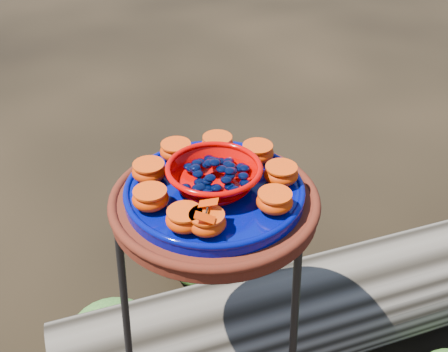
# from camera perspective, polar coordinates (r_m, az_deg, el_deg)

# --- Properties ---
(plant_stand) EXTENTS (0.44, 0.44, 0.70)m
(plant_stand) POSITION_cam_1_polar(r_m,az_deg,el_deg) (1.36, -0.82, -15.21)
(plant_stand) COLOR black
(plant_stand) RESTS_ON ground
(terracotta_saucer) EXTENTS (0.41, 0.41, 0.03)m
(terracotta_saucer) POSITION_cam_1_polar(r_m,az_deg,el_deg) (1.11, -0.97, -2.85)
(terracotta_saucer) COLOR #3C190E
(terracotta_saucer) RESTS_ON plant_stand
(cobalt_plate) EXTENTS (0.35, 0.35, 0.02)m
(cobalt_plate) POSITION_cam_1_polar(r_m,az_deg,el_deg) (1.09, -0.99, -1.67)
(cobalt_plate) COLOR #040E3C
(cobalt_plate) RESTS_ON terracotta_saucer
(red_bowl) EXTENTS (0.17, 0.17, 0.05)m
(red_bowl) POSITION_cam_1_polar(r_m,az_deg,el_deg) (1.07, -1.01, -0.12)
(red_bowl) COLOR #BF0200
(red_bowl) RESTS_ON cobalt_plate
(glass_gems) EXTENTS (0.14, 0.14, 0.02)m
(glass_gems) POSITION_cam_1_polar(r_m,az_deg,el_deg) (1.05, -1.02, 1.48)
(glass_gems) COLOR black
(glass_gems) RESTS_ON red_bowl
(orange_half_0) EXTENTS (0.07, 0.07, 0.04)m
(orange_half_0) POSITION_cam_1_polar(r_m,az_deg,el_deg) (0.97, -1.75, -4.76)
(orange_half_0) COLOR #BF3700
(orange_half_0) RESTS_ON cobalt_plate
(orange_half_1) EXTENTS (0.07, 0.07, 0.04)m
(orange_half_1) POSITION_cam_1_polar(r_m,az_deg,el_deg) (1.02, 5.16, -2.59)
(orange_half_1) COLOR #BF3700
(orange_half_1) RESTS_ON cobalt_plate
(orange_half_2) EXTENTS (0.07, 0.07, 0.04)m
(orange_half_2) POSITION_cam_1_polar(r_m,az_deg,el_deg) (1.09, 5.81, 0.16)
(orange_half_2) COLOR #BF3700
(orange_half_2) RESTS_ON cobalt_plate
(orange_half_3) EXTENTS (0.07, 0.07, 0.04)m
(orange_half_3) POSITION_cam_1_polar(r_m,az_deg,el_deg) (1.16, 3.42, 2.37)
(orange_half_3) COLOR #BF3700
(orange_half_3) RESTS_ON cobalt_plate
(orange_half_4) EXTENTS (0.07, 0.07, 0.04)m
(orange_half_4) POSITION_cam_1_polar(r_m,az_deg,el_deg) (1.18, -0.67, 3.24)
(orange_half_4) COLOR #BF3700
(orange_half_4) RESTS_ON cobalt_plate
(orange_half_5) EXTENTS (0.07, 0.07, 0.04)m
(orange_half_5) POSITION_cam_1_polar(r_m,az_deg,el_deg) (1.17, -4.88, 2.53)
(orange_half_5) COLOR #BF3700
(orange_half_5) RESTS_ON cobalt_plate
(orange_half_6) EXTENTS (0.07, 0.07, 0.04)m
(orange_half_6) POSITION_cam_1_polar(r_m,az_deg,el_deg) (1.11, -7.61, 0.45)
(orange_half_6) COLOR #BF3700
(orange_half_6) RESTS_ON cobalt_plate
(orange_half_7) EXTENTS (0.07, 0.07, 0.04)m
(orange_half_7) POSITION_cam_1_polar(r_m,az_deg,el_deg) (1.03, -7.48, -2.30)
(orange_half_7) COLOR #BF3700
(orange_half_7) RESTS_ON cobalt_plate
(orange_half_8) EXTENTS (0.07, 0.07, 0.04)m
(orange_half_8) POSITION_cam_1_polar(r_m,az_deg,el_deg) (0.98, -4.00, -4.41)
(orange_half_8) COLOR #BF3700
(orange_half_8) RESTS_ON cobalt_plate
(butterfly) EXTENTS (0.08, 0.05, 0.01)m
(butterfly) POSITION_cam_1_polar(r_m,az_deg,el_deg) (0.96, -1.78, -3.59)
(butterfly) COLOR red
(butterfly) RESTS_ON orange_half_0
(driftwood_log) EXTENTS (1.65, 1.13, 0.31)m
(driftwood_log) POSITION_cam_1_polar(r_m,az_deg,el_deg) (1.72, 11.78, -12.37)
(driftwood_log) COLOR black
(driftwood_log) RESTS_ON ground
(foliage_left) EXTENTS (0.26, 0.26, 0.13)m
(foliage_left) POSITION_cam_1_polar(r_m,az_deg,el_deg) (1.76, -11.33, -15.20)
(foliage_left) COLOR #234B17
(foliage_left) RESTS_ON ground
(foliage_back) EXTENTS (0.29, 0.29, 0.14)m
(foliage_back) POSITION_cam_1_polar(r_m,az_deg,el_deg) (1.95, -1.60, -8.00)
(foliage_back) COLOR #234B17
(foliage_back) RESTS_ON ground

